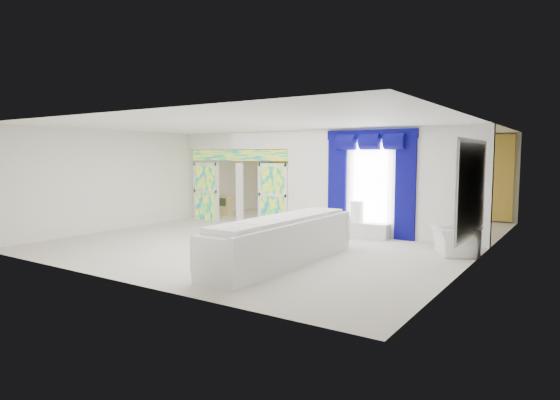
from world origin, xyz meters
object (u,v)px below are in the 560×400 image
Objects in this scene: white_sofa at (283,243)px; console_table at (367,230)px; coffee_table at (241,244)px; armchair at (454,241)px; grand_piano at (312,203)px.

white_sofa reaches higher than console_table.
coffee_table is 1.91× the size of armchair.
console_table is (1.58, 3.54, -0.00)m from coffee_table.
coffee_table is at bearing 91.77° from armchair.
white_sofa is 4.54× the size of armchair.
armchair is at bearing 44.93° from white_sofa.
white_sofa is 2.50× the size of grand_piano.
armchair is at bearing 31.43° from coffee_table.
coffee_table is at bearing 166.98° from white_sofa.
white_sofa is 3.64× the size of console_table.
white_sofa reaches higher than coffee_table.
grand_piano is at bearing 106.80° from coffee_table.
white_sofa is 2.37× the size of coffee_table.
white_sofa is at bearing -12.53° from coffee_table.
console_table is at bearing 86.02° from white_sofa.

